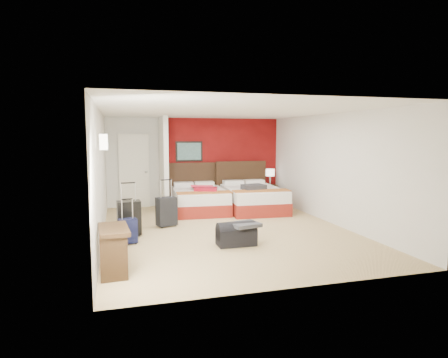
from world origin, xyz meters
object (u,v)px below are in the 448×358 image
object	(u,v)px
red_suitcase_open	(204,188)
suitcase_navy	(128,232)
duffel_bag	(236,236)
bed_right	(253,199)
suitcase_charcoal	(167,213)
nightstand	(270,194)
suitcase_black	(129,219)
bed_left	(200,201)
desk	(114,250)
table_lamp	(270,177)

from	to	relation	value
red_suitcase_open	suitcase_navy	xyz separation A→B (m)	(-2.02, -2.58, -0.40)
red_suitcase_open	duffel_bag	world-z (taller)	red_suitcase_open
bed_right	suitcase_charcoal	xyz separation A→B (m)	(-2.47, -1.22, 0.01)
nightstand	suitcase_black	size ratio (longest dim) A/B	0.80
bed_left	red_suitcase_open	distance (m)	0.37
suitcase_charcoal	bed_right	bearing A→B (deg)	8.18
bed_left	nightstand	size ratio (longest dim) A/B	3.56
bed_right	desk	world-z (taller)	desk
bed_left	red_suitcase_open	bearing A→B (deg)	-41.66
red_suitcase_open	suitcase_charcoal	bearing A→B (deg)	-110.58
suitcase_black	table_lamp	bearing A→B (deg)	29.17
nightstand	desk	bearing A→B (deg)	-124.39
red_suitcase_open	suitcase_navy	distance (m)	3.30
nightstand	suitcase_navy	world-z (taller)	nightstand
suitcase_navy	desk	world-z (taller)	desk
red_suitcase_open	desk	xyz separation A→B (m)	(-2.25, -4.06, -0.29)
bed_right	nightstand	xyz separation A→B (m)	(0.89, 1.01, -0.03)
duffel_bag	bed_left	bearing A→B (deg)	89.26
red_suitcase_open	nightstand	size ratio (longest dim) A/B	1.45
red_suitcase_open	suitcase_charcoal	world-z (taller)	red_suitcase_open
bed_left	nightstand	xyz separation A→B (m)	(2.30, 0.75, -0.02)
suitcase_black	suitcase_navy	xyz separation A→B (m)	(-0.04, -0.60, -0.12)
nightstand	desk	distance (m)	6.63
red_suitcase_open	suitcase_black	world-z (taller)	suitcase_black
suitcase_charcoal	desk	distance (m)	2.90
bed_left	desk	bearing A→B (deg)	-113.94
nightstand	table_lamp	distance (m)	0.51
bed_left	suitcase_charcoal	size ratio (longest dim) A/B	3.10
suitcase_charcoal	desk	xyz separation A→B (m)	(-1.09, -2.69, 0.03)
suitcase_black	desk	bearing A→B (deg)	-102.36
nightstand	bed_left	bearing A→B (deg)	-154.09
bed_right	bed_left	bearing A→B (deg)	173.12
suitcase_navy	desk	size ratio (longest dim) A/B	0.55
suitcase_navy	desk	bearing A→B (deg)	-110.69
table_lamp	duffel_bag	bearing A→B (deg)	-119.89
bed_right	suitcase_black	distance (m)	3.76
suitcase_black	suitcase_charcoal	distance (m)	1.02
table_lamp	suitcase_charcoal	xyz separation A→B (m)	(-3.36, -2.23, -0.47)
red_suitcase_open	bed_right	bearing A→B (deg)	12.85
suitcase_black	bed_right	bearing A→B (deg)	24.08
bed_right	suitcase_charcoal	distance (m)	2.75
table_lamp	red_suitcase_open	bearing A→B (deg)	-158.80
suitcase_black	suitcase_navy	size ratio (longest dim) A/B	1.51
red_suitcase_open	nightstand	xyz separation A→B (m)	(2.20, 0.85, -0.36)
red_suitcase_open	duffel_bag	xyz separation A→B (m)	(-0.11, -3.17, -0.45)
red_suitcase_open	suitcase_black	size ratio (longest dim) A/B	1.16
suitcase_black	suitcase_navy	distance (m)	0.61
red_suitcase_open	duffel_bag	distance (m)	3.20
nightstand	duffel_bag	world-z (taller)	nightstand
bed_left	suitcase_navy	distance (m)	3.29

